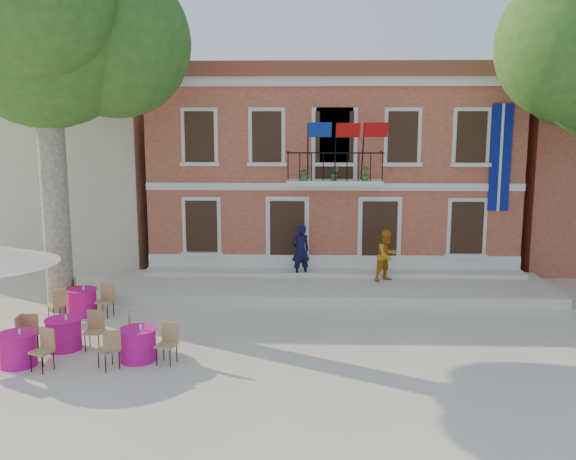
# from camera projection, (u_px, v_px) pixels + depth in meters

# --- Properties ---
(ground) EXTENTS (90.00, 90.00, 0.00)m
(ground) POSITION_uv_depth(u_px,v_px,m) (265.00, 337.00, 16.74)
(ground) COLOR beige
(ground) RESTS_ON ground
(main_building) EXTENTS (13.50, 9.59, 7.50)m
(main_building) POSITION_uv_depth(u_px,v_px,m) (330.00, 164.00, 25.86)
(main_building) COLOR #CD6B4A
(main_building) RESTS_ON ground
(neighbor_west) EXTENTS (9.40, 9.40, 6.40)m
(neighbor_west) POSITION_uv_depth(u_px,v_px,m) (59.00, 175.00, 27.31)
(neighbor_west) COLOR beige
(neighbor_west) RESTS_ON ground
(terrace) EXTENTS (14.00, 3.40, 0.30)m
(terrace) POSITION_uv_depth(u_px,v_px,m) (335.00, 288.00, 20.99)
(terrace) COLOR silver
(terrace) RESTS_ON ground
(plane_tree_west) EXTENTS (5.52, 5.52, 10.84)m
(plane_tree_west) POSITION_uv_depth(u_px,v_px,m) (44.00, 32.00, 17.77)
(plane_tree_west) COLOR #A59E84
(plane_tree_west) RESTS_ON ground
(pedestrian_navy) EXTENTS (0.77, 0.66, 1.80)m
(pedestrian_navy) POSITION_uv_depth(u_px,v_px,m) (301.00, 251.00, 21.68)
(pedestrian_navy) COLOR black
(pedestrian_navy) RESTS_ON terrace
(pedestrian_orange) EXTENTS (1.05, 1.01, 1.71)m
(pedestrian_orange) POSITION_uv_depth(u_px,v_px,m) (387.00, 255.00, 21.14)
(pedestrian_orange) COLOR orange
(pedestrian_orange) RESTS_ON terrace
(cafe_table_0) EXTENTS (1.92, 0.90, 0.95)m
(cafe_table_0) POSITION_uv_depth(u_px,v_px,m) (64.00, 333.00, 15.79)
(cafe_table_0) COLOR #F01692
(cafe_table_0) RESTS_ON ground
(cafe_table_1) EXTENTS (1.81, 1.81, 0.95)m
(cafe_table_1) POSITION_uv_depth(u_px,v_px,m) (138.00, 343.00, 15.04)
(cafe_table_1) COLOR #F01692
(cafe_table_1) RESTS_ON ground
(cafe_table_2) EXTENTS (1.86, 1.72, 0.95)m
(cafe_table_2) POSITION_uv_depth(u_px,v_px,m) (17.00, 348.00, 14.73)
(cafe_table_2) COLOR #F01692
(cafe_table_2) RESTS_ON ground
(cafe_table_3) EXTENTS (1.79, 1.83, 0.95)m
(cafe_table_3) POSITION_uv_depth(u_px,v_px,m) (81.00, 301.00, 18.51)
(cafe_table_3) COLOR #F01692
(cafe_table_3) RESTS_ON ground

